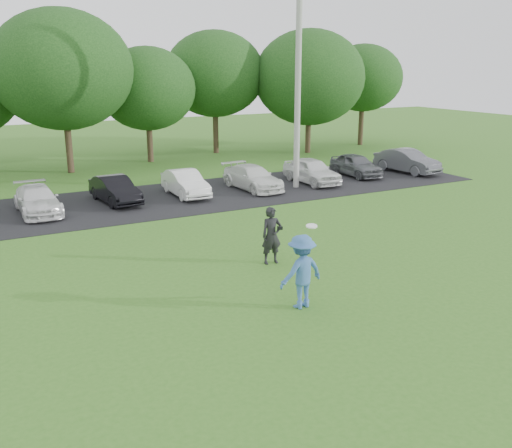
# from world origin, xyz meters

# --- Properties ---
(ground) EXTENTS (100.00, 100.00, 0.00)m
(ground) POSITION_xyz_m (0.00, 0.00, 0.00)
(ground) COLOR #356B1E
(ground) RESTS_ON ground
(parking_lot) EXTENTS (32.00, 6.50, 0.03)m
(parking_lot) POSITION_xyz_m (0.00, 13.00, 0.01)
(parking_lot) COLOR black
(parking_lot) RESTS_ON ground
(utility_pole) EXTENTS (0.28, 0.28, 10.73)m
(utility_pole) POSITION_xyz_m (6.89, 12.39, 5.36)
(utility_pole) COLOR #9F9E9A
(utility_pole) RESTS_ON ground
(frisbee_player) EXTENTS (1.27, 0.81, 2.16)m
(frisbee_player) POSITION_xyz_m (-0.39, 0.37, 0.93)
(frisbee_player) COLOR #3965A2
(frisbee_player) RESTS_ON ground
(camera_bystander) EXTENTS (0.67, 0.48, 1.74)m
(camera_bystander) POSITION_xyz_m (0.53, 3.51, 0.87)
(camera_bystander) COLOR black
(camera_bystander) RESTS_ON ground
(parked_cars) EXTENTS (30.46, 4.25, 1.26)m
(parked_cars) POSITION_xyz_m (0.03, 12.99, 0.61)
(parked_cars) COLOR silver
(parked_cars) RESTS_ON parking_lot
(tree_row) EXTENTS (42.39, 9.85, 8.64)m
(tree_row) POSITION_xyz_m (1.51, 22.76, 4.91)
(tree_row) COLOR #38281C
(tree_row) RESTS_ON ground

